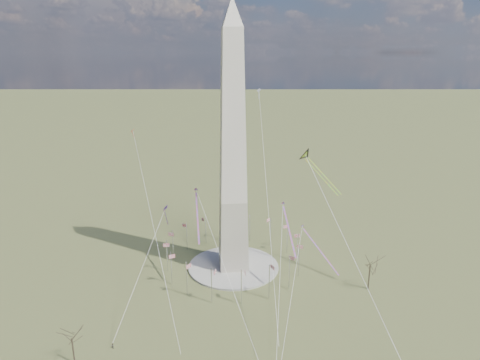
{
  "coord_description": "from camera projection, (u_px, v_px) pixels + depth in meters",
  "views": [
    {
      "loc": [
        -15.43,
        -153.17,
        82.49
      ],
      "look_at": [
        2.63,
        0.0,
        36.46
      ],
      "focal_mm": 32.0,
      "sensor_mm": 36.0,
      "label": 1
    }
  ],
  "objects": [
    {
      "name": "tree_near",
      "position": [
        370.0,
        264.0,
        152.63
      ],
      "size": [
        8.14,
        8.14,
        14.24
      ],
      "color": "#3E3626",
      "rests_on": "ground"
    },
    {
      "name": "kite_streamer_left",
      "position": [
        287.0,
        222.0,
        157.96
      ],
      "size": [
        1.94,
        20.52,
        14.09
      ],
      "rotation": [
        0.0,
        0.0,
        3.17
      ],
      "color": "red",
      "rests_on": "ground"
    },
    {
      "name": "kite_small_red",
      "position": [
        133.0,
        131.0,
        186.88
      ],
      "size": [
        1.48,
        2.1,
        4.38
      ],
      "rotation": [
        0.0,
        0.0,
        2.38
      ],
      "color": "red",
      "rests_on": "ground"
    },
    {
      "name": "plaza",
      "position": [
        233.0,
        266.0,
        170.98
      ],
      "size": [
        36.0,
        36.0,
        0.8
      ],
      "primitive_type": "cylinder",
      "color": "#A09E92",
      "rests_on": "ground"
    },
    {
      "name": "flagpole_ring",
      "position": [
        233.0,
        251.0,
        169.01
      ],
      "size": [
        54.4,
        54.4,
        13.0
      ],
      "color": "silver",
      "rests_on": "ground"
    },
    {
      "name": "washington_monument",
      "position": [
        233.0,
        150.0,
        157.38
      ],
      "size": [
        15.56,
        15.56,
        100.0
      ],
      "color": "#BEB89F",
      "rests_on": "plaza"
    },
    {
      "name": "kite_streamer_mid",
      "position": [
        197.0,
        208.0,
        159.07
      ],
      "size": [
        1.98,
        21.13,
        14.51
      ],
      "rotation": [
        0.0,
        0.0,
        3.16
      ],
      "color": "red",
      "rests_on": "ground"
    },
    {
      "name": "tree_far",
      "position": [
        71.0,
        337.0,
        116.11
      ],
      "size": [
        6.76,
        6.76,
        11.83
      ],
      "color": "#3E3626",
      "rests_on": "ground"
    },
    {
      "name": "kite_streamer_right",
      "position": [
        315.0,
        243.0,
        169.11
      ],
      "size": [
        11.39,
        18.74,
        14.32
      ],
      "rotation": [
        0.0,
        0.0,
        3.66
      ],
      "color": "red",
      "rests_on": "ground"
    },
    {
      "name": "person_west",
      "position": [
        113.0,
        346.0,
        124.01
      ],
      "size": [
        0.9,
        0.76,
        1.66
      ],
      "primitive_type": "imported",
      "rotation": [
        0.0,
        0.0,
        2.97
      ],
      "color": "gray",
      "rests_on": "ground"
    },
    {
      "name": "ground",
      "position": [
        233.0,
        267.0,
        171.09
      ],
      "size": [
        2000.0,
        2000.0,
        0.0
      ],
      "primitive_type": "plane",
      "color": "#4C572B",
      "rests_on": "ground"
    },
    {
      "name": "kite_delta_black",
      "position": [
        307.0,
        157.0,
        166.72
      ],
      "size": [
        14.87,
        17.64,
        15.57
      ],
      "rotation": [
        0.0,
        0.0,
        3.79
      ],
      "color": "black",
      "rests_on": "ground"
    },
    {
      "name": "kite_small_white",
      "position": [
        259.0,
        91.0,
        194.55
      ],
      "size": [
        1.73,
        1.52,
        4.55
      ],
      "rotation": [
        0.0,
        0.0,
        3.19
      ],
      "color": "silver",
      "rests_on": "ground"
    },
    {
      "name": "kite_diamond_purple",
      "position": [
        166.0,
        210.0,
        162.04
      ],
      "size": [
        1.61,
        2.63,
        8.39
      ],
      "rotation": [
        0.0,
        0.0,
        2.73
      ],
      "color": "#3E1666",
      "rests_on": "ground"
    }
  ]
}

